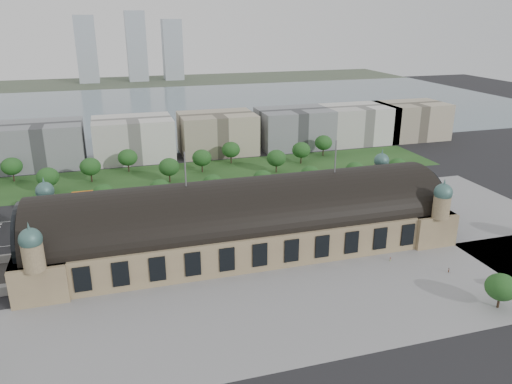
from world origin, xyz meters
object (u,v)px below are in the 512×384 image
object	(u,v)px
parked_car_1	(110,233)
parked_car_2	(47,240)
petrol_station	(91,195)
bus_west	(198,219)
traffic_car_1	(50,227)
traffic_car_3	(128,210)
traffic_car_2	(70,233)
parked_car_0	(16,245)
traffic_car_6	(401,192)
bus_mid	(280,208)
traffic_car_4	(237,211)
pedestrian_0	(390,259)
parked_car_5	(140,233)
parked_car_4	(136,230)
parked_car_3	(77,237)
pedestrian_1	(449,270)
bus_east	(269,209)
parked_car_6	(185,227)
traffic_car_5	(291,193)
van_south	(502,283)

from	to	relation	value
parked_car_1	parked_car_2	distance (m)	22.88
petrol_station	bus_west	world-z (taller)	petrol_station
traffic_car_1	traffic_car_3	xyz separation A→B (m)	(30.75, 10.07, 0.03)
traffic_car_2	parked_car_0	size ratio (longest dim) A/B	1.37
traffic_car_6	bus_mid	xyz separation A→B (m)	(-63.04, -5.57, 0.83)
traffic_car_4	pedestrian_0	bearing A→B (deg)	32.16
traffic_car_6	parked_car_5	world-z (taller)	parked_car_5
traffic_car_6	parked_car_4	world-z (taller)	traffic_car_6
parked_car_3	bus_mid	bearing A→B (deg)	71.09
traffic_car_4	pedestrian_1	bearing A→B (deg)	35.12
bus_mid	traffic_car_3	bearing A→B (deg)	73.94
bus_mid	parked_car_3	bearing A→B (deg)	93.12
parked_car_1	bus_east	bearing A→B (deg)	69.61
parked_car_5	parked_car_1	bearing A→B (deg)	-137.89
pedestrian_1	traffic_car_6	bearing A→B (deg)	12.35
petrol_station	parked_car_3	xyz separation A→B (m)	(-4.83, -40.28, -2.31)
parked_car_5	bus_east	distance (m)	55.23
parked_car_6	bus_west	world-z (taller)	bus_west
traffic_car_5	parked_car_6	bearing A→B (deg)	114.39
parked_car_2	parked_car_1	bearing A→B (deg)	65.98
traffic_car_3	parked_car_1	xyz separation A→B (m)	(-7.93, -22.48, -0.08)
bus_west	van_south	world-z (taller)	bus_west
traffic_car_1	parked_car_1	distance (m)	25.97
petrol_station	bus_west	distance (m)	56.94
petrol_station	parked_car_3	world-z (taller)	petrol_station
parked_car_1	traffic_car_6	bearing A→B (deg)	70.60
parked_car_4	petrol_station	bearing A→B (deg)	173.08
traffic_car_3	parked_car_0	world-z (taller)	traffic_car_3
parked_car_0	traffic_car_4	bearing A→B (deg)	66.01
parked_car_3	pedestrian_1	size ratio (longest dim) A/B	2.11
parked_car_2	petrol_station	bearing A→B (deg)	134.91
petrol_station	van_south	bearing A→B (deg)	-43.04
traffic_car_1	traffic_car_5	world-z (taller)	traffic_car_1
traffic_car_1	parked_car_2	xyz separation A→B (m)	(-0.06, -12.41, -0.04)
bus_east	van_south	distance (m)	93.82
traffic_car_4	pedestrian_1	size ratio (longest dim) A/B	2.65
petrol_station	traffic_car_5	size ratio (longest dim) A/B	3.58
parked_car_2	van_south	world-z (taller)	van_south
parked_car_5	traffic_car_6	bearing A→B (deg)	66.16
traffic_car_3	parked_car_2	world-z (taller)	traffic_car_3
parked_car_3	bus_mid	world-z (taller)	bus_mid
traffic_car_1	traffic_car_6	bearing A→B (deg)	-96.48
traffic_car_4	bus_west	distance (m)	18.78
traffic_car_6	parked_car_5	xyz separation A→B (m)	(-122.80, -12.99, 0.00)
traffic_car_3	parked_car_3	size ratio (longest dim) A/B	1.48
petrol_station	traffic_car_5	world-z (taller)	petrol_station
traffic_car_6	pedestrian_1	bearing A→B (deg)	-26.99
traffic_car_3	parked_car_5	distance (m)	26.22
traffic_car_5	pedestrian_0	size ratio (longest dim) A/B	2.55
parked_car_3	pedestrian_1	bearing A→B (deg)	40.32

